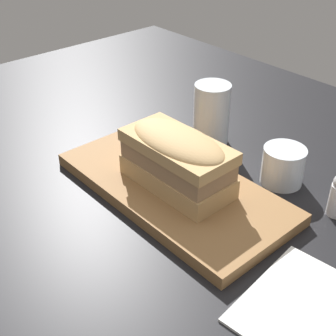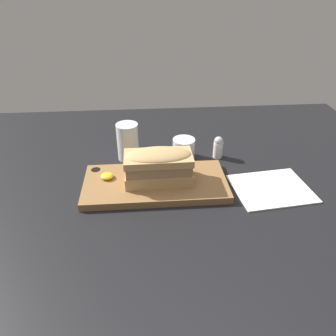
# 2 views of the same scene
# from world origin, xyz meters

# --- Properties ---
(dining_table) EXTENTS (1.55, 1.28, 0.02)m
(dining_table) POSITION_xyz_m (0.00, 0.00, 0.01)
(dining_table) COLOR black
(dining_table) RESTS_ON ground
(serving_board) EXTENTS (0.40, 0.19, 0.02)m
(serving_board) POSITION_xyz_m (-0.03, 0.05, 0.03)
(serving_board) COLOR olive
(serving_board) RESTS_ON dining_table
(sandwich) EXTENTS (0.18, 0.09, 0.10)m
(sandwich) POSITION_xyz_m (-0.02, 0.05, 0.09)
(sandwich) COLOR tan
(sandwich) RESTS_ON serving_board
(mustard_dollop) EXTENTS (0.04, 0.04, 0.01)m
(mustard_dollop) POSITION_xyz_m (-0.16, 0.08, 0.05)
(mustard_dollop) COLOR gold
(mustard_dollop) RESTS_ON serving_board
(water_glass) EXTENTS (0.07, 0.07, 0.12)m
(water_glass) POSITION_xyz_m (-0.10, 0.22, 0.07)
(water_glass) COLOR silver
(water_glass) RESTS_ON dining_table
(wine_glass) EXTENTS (0.07, 0.07, 0.06)m
(wine_glass) POSITION_xyz_m (0.07, 0.21, 0.05)
(wine_glass) COLOR silver
(wine_glass) RESTS_ON dining_table
(napkin) EXTENTS (0.22, 0.19, 0.00)m
(napkin) POSITION_xyz_m (0.30, 0.02, 0.02)
(napkin) COLOR white
(napkin) RESTS_ON dining_table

